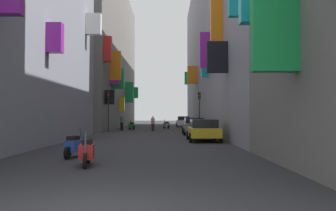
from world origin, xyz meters
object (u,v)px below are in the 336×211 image
object	(u,v)px
scooter_green	(131,126)
scooter_silver	(166,125)
parked_car_white	(183,121)
pedestrian_near_left	(121,122)
scooter_blue	(75,146)
pedestrian_crossing	(152,124)
traffic_light_far_corner	(199,104)
traffic_light_near_corner	(108,104)
parked_car_grey	(193,126)
scooter_red	(86,151)
parked_car_yellow	(203,130)

from	to	relation	value
scooter_green	scooter_silver	bearing A→B (deg)	41.34
parked_car_white	scooter_green	world-z (taller)	parked_car_white
scooter_green	pedestrian_near_left	xyz separation A→B (m)	(-0.90, -1.70, 0.42)
parked_car_white	scooter_green	bearing A→B (deg)	-123.66
scooter_blue	scooter_green	distance (m)	25.87
pedestrian_crossing	scooter_silver	bearing A→B (deg)	78.57
parked_car_white	traffic_light_far_corner	distance (m)	13.45
scooter_green	pedestrian_near_left	world-z (taller)	pedestrian_near_left
traffic_light_far_corner	scooter_silver	bearing A→B (deg)	115.42
pedestrian_crossing	traffic_light_near_corner	world-z (taller)	traffic_light_near_corner
parked_car_grey	pedestrian_crossing	bearing A→B (deg)	120.29
scooter_red	traffic_light_near_corner	size ratio (longest dim) A/B	0.46
pedestrian_near_left	traffic_light_near_corner	size ratio (longest dim) A/B	0.44
parked_car_white	pedestrian_crossing	bearing A→B (deg)	-106.34
pedestrian_crossing	traffic_light_near_corner	distance (m)	5.07
traffic_light_far_corner	scooter_green	bearing A→B (deg)	152.67
parked_car_white	traffic_light_near_corner	xyz separation A→B (m)	(-8.07, -14.53, 1.97)
parked_car_grey	parked_car_white	bearing A→B (deg)	90.12
scooter_red	scooter_green	bearing A→B (deg)	92.98
parked_car_grey	traffic_light_near_corner	xyz separation A→B (m)	(-8.11, 4.73, 2.00)
parked_car_white	pedestrian_near_left	xyz separation A→B (m)	(-7.19, -11.16, 0.10)
parked_car_grey	scooter_green	distance (m)	11.68
scooter_red	parked_car_white	bearing A→B (deg)	82.67
parked_car_yellow	scooter_blue	bearing A→B (deg)	-124.72
parked_car_grey	parked_car_white	size ratio (longest dim) A/B	0.96
traffic_light_near_corner	parked_car_grey	bearing A→B (deg)	-30.24
scooter_red	pedestrian_crossing	distance (m)	24.79
scooter_green	scooter_blue	bearing A→B (deg)	-88.91
scooter_silver	pedestrian_crossing	xyz separation A→B (m)	(-1.37, -6.77, 0.30)
pedestrian_crossing	pedestrian_near_left	distance (m)	3.81
parked_car_white	scooter_red	distance (m)	37.85
scooter_silver	scooter_green	size ratio (longest dim) A/B	0.94
scooter_blue	parked_car_white	bearing A→B (deg)	80.67
parked_car_grey	scooter_red	xyz separation A→B (m)	(-4.87, -18.28, -0.30)
scooter_green	traffic_light_far_corner	world-z (taller)	traffic_light_far_corner
parked_car_yellow	traffic_light_far_corner	xyz separation A→B (m)	(0.97, 13.54, 2.03)
parked_car_white	scooter_blue	bearing A→B (deg)	-99.33
scooter_silver	parked_car_white	bearing A→B (deg)	68.42
parked_car_white	traffic_light_far_corner	xyz separation A→B (m)	(1.07, -13.26, 1.98)
traffic_light_near_corner	pedestrian_near_left	bearing A→B (deg)	75.45
pedestrian_near_left	parked_car_yellow	bearing A→B (deg)	-65.00
parked_car_yellow	traffic_light_far_corner	bearing A→B (deg)	85.89
parked_car_yellow	scooter_red	bearing A→B (deg)	-114.66
scooter_blue	traffic_light_near_corner	xyz separation A→B (m)	(-2.27, 20.79, 2.29)
pedestrian_near_left	traffic_light_far_corner	distance (m)	8.73
parked_car_white	pedestrian_near_left	size ratio (longest dim) A/B	2.43
scooter_silver	traffic_light_near_corner	bearing A→B (deg)	-123.74
pedestrian_crossing	traffic_light_far_corner	size ratio (longest dim) A/B	0.38
scooter_blue	traffic_light_far_corner	xyz separation A→B (m)	(6.87, 22.06, 2.30)
pedestrian_near_left	traffic_light_far_corner	xyz separation A→B (m)	(8.26, -2.10, 1.88)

